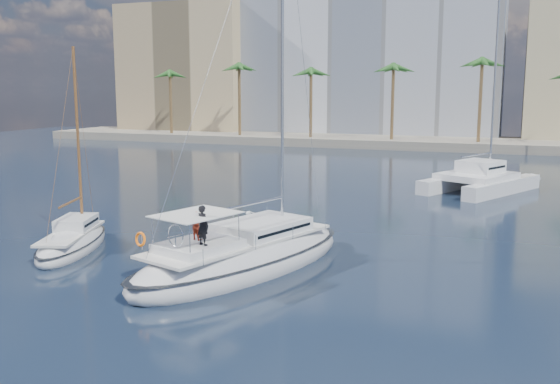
% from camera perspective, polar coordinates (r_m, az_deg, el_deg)
% --- Properties ---
extents(ground, '(160.00, 160.00, 0.00)m').
position_cam_1_polar(ground, '(31.87, -0.51, -5.45)').
color(ground, black).
rests_on(ground, ground).
extents(quay, '(120.00, 14.00, 1.20)m').
position_cam_1_polar(quay, '(90.72, 13.58, 4.42)').
color(quay, gray).
rests_on(quay, ground).
extents(building_modern, '(42.00, 16.00, 28.00)m').
position_cam_1_polar(building_modern, '(104.46, 8.03, 12.59)').
color(building_modern, silver).
rests_on(building_modern, ground).
extents(building_tan_left, '(22.00, 14.00, 22.00)m').
position_cam_1_polar(building_tan_left, '(111.25, -8.02, 10.85)').
color(building_tan_left, tan).
rests_on(building_tan_left, ground).
extents(palm_left, '(3.60, 3.60, 12.30)m').
position_cam_1_polar(palm_left, '(96.88, -7.24, 10.65)').
color(palm_left, brown).
rests_on(palm_left, ground).
extents(palm_centre, '(3.60, 3.60, 12.30)m').
position_cam_1_polar(palm_centre, '(86.45, 13.49, 10.62)').
color(palm_centre, brown).
rests_on(palm_centre, ground).
extents(main_sloop, '(8.25, 13.91, 19.68)m').
position_cam_1_polar(main_sloop, '(28.66, -3.32, -6.00)').
color(main_sloop, silver).
rests_on(main_sloop, ground).
extents(small_sloop, '(4.70, 7.98, 10.94)m').
position_cam_1_polar(small_sloop, '(33.77, -18.42, -4.37)').
color(small_sloop, silver).
rests_on(small_sloop, ground).
extents(catamaran, '(9.16, 11.57, 15.30)m').
position_cam_1_polar(catamaran, '(52.43, 17.74, 1.25)').
color(catamaran, silver).
rests_on(catamaran, ground).
extents(seagull, '(1.21, 0.52, 0.22)m').
position_cam_1_polar(seagull, '(37.63, -2.89, -1.93)').
color(seagull, silver).
rests_on(seagull, ground).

